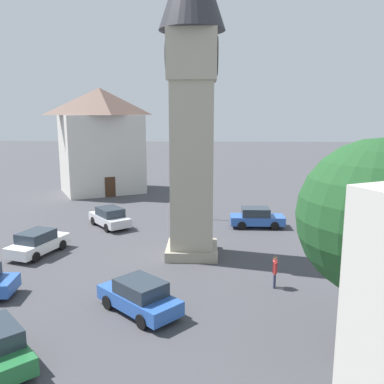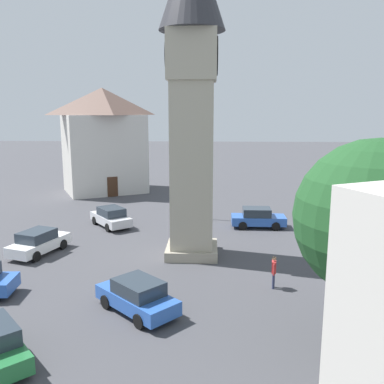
{
  "view_description": "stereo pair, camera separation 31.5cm",
  "coord_description": "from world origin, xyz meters",
  "px_view_note": "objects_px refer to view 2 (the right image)",
  "views": [
    {
      "loc": [
        -24.54,
        -0.76,
        8.76
      ],
      "look_at": [
        0.0,
        0.0,
        3.98
      ],
      "focal_mm": 38.66,
      "sensor_mm": 36.0,
      "label": 1
    },
    {
      "loc": [
        -24.53,
        -1.08,
        8.76
      ],
      "look_at": [
        0.0,
        0.0,
        3.98
      ],
      "focal_mm": 38.66,
      "sensor_mm": 36.0,
      "label": 2
    }
  ],
  "objects_px": {
    "pedestrian": "(274,269)",
    "building_shop_left": "(104,140)",
    "tree": "(375,219)",
    "car_green_alley": "(137,296)",
    "car_black_far": "(111,217)",
    "clock_tower": "(192,71)",
    "lamp_post": "(203,174)",
    "car_red_corner": "(258,218)",
    "car_white_side": "(39,242)"
  },
  "relations": [
    {
      "from": "pedestrian",
      "to": "clock_tower",
      "type": "bearing_deg",
      "value": 42.01
    },
    {
      "from": "clock_tower",
      "to": "car_white_side",
      "type": "bearing_deg",
      "value": 91.62
    },
    {
      "from": "car_black_far",
      "to": "car_white_side",
      "type": "bearing_deg",
      "value": 154.75
    },
    {
      "from": "car_red_corner",
      "to": "car_black_far",
      "type": "bearing_deg",
      "value": 91.32
    },
    {
      "from": "car_green_alley",
      "to": "building_shop_left",
      "type": "xyz_separation_m",
      "value": [
        28.04,
        8.48,
        4.99
      ]
    },
    {
      "from": "pedestrian",
      "to": "building_shop_left",
      "type": "relative_size",
      "value": 0.15
    },
    {
      "from": "pedestrian",
      "to": "tree",
      "type": "height_order",
      "value": "tree"
    },
    {
      "from": "tree",
      "to": "pedestrian",
      "type": "bearing_deg",
      "value": 25.76
    },
    {
      "from": "clock_tower",
      "to": "car_red_corner",
      "type": "relative_size",
      "value": 4.57
    },
    {
      "from": "lamp_post",
      "to": "clock_tower",
      "type": "bearing_deg",
      "value": 176.92
    },
    {
      "from": "pedestrian",
      "to": "car_green_alley",
      "type": "bearing_deg",
      "value": 113.84
    },
    {
      "from": "clock_tower",
      "to": "car_green_alley",
      "type": "bearing_deg",
      "value": 164.68
    },
    {
      "from": "pedestrian",
      "to": "lamp_post",
      "type": "relative_size",
      "value": 0.3
    },
    {
      "from": "car_black_far",
      "to": "car_red_corner",
      "type": "bearing_deg",
      "value": -88.68
    },
    {
      "from": "lamp_post",
      "to": "car_black_far",
      "type": "bearing_deg",
      "value": 110.65
    },
    {
      "from": "car_black_far",
      "to": "building_shop_left",
      "type": "height_order",
      "value": "building_shop_left"
    },
    {
      "from": "car_black_far",
      "to": "lamp_post",
      "type": "height_order",
      "value": "lamp_post"
    },
    {
      "from": "lamp_post",
      "to": "car_green_alley",
      "type": "bearing_deg",
      "value": 171.13
    },
    {
      "from": "clock_tower",
      "to": "tree",
      "type": "height_order",
      "value": "clock_tower"
    },
    {
      "from": "car_white_side",
      "to": "lamp_post",
      "type": "relative_size",
      "value": 0.78
    },
    {
      "from": "car_white_side",
      "to": "lamp_post",
      "type": "height_order",
      "value": "lamp_post"
    },
    {
      "from": "clock_tower",
      "to": "tree",
      "type": "distance_m",
      "value": 13.65
    },
    {
      "from": "car_green_alley",
      "to": "pedestrian",
      "type": "height_order",
      "value": "pedestrian"
    },
    {
      "from": "car_black_far",
      "to": "pedestrian",
      "type": "xyz_separation_m",
      "value": [
        -10.95,
        -10.88,
        0.25
      ]
    },
    {
      "from": "building_shop_left",
      "to": "lamp_post",
      "type": "xyz_separation_m",
      "value": [
        -11.61,
        -11.04,
        -2.01
      ]
    },
    {
      "from": "car_white_side",
      "to": "building_shop_left",
      "type": "distance_m",
      "value": 21.29
    },
    {
      "from": "car_red_corner",
      "to": "tree",
      "type": "relative_size",
      "value": 0.53
    },
    {
      "from": "pedestrian",
      "to": "building_shop_left",
      "type": "distance_m",
      "value": 29.66
    },
    {
      "from": "tree",
      "to": "lamp_post",
      "type": "xyz_separation_m",
      "value": [
        18.94,
        6.43,
        -1.3
      ]
    },
    {
      "from": "car_black_far",
      "to": "lamp_post",
      "type": "distance_m",
      "value": 8.08
    },
    {
      "from": "tree",
      "to": "car_green_alley",
      "type": "bearing_deg",
      "value": 74.41
    },
    {
      "from": "car_green_alley",
      "to": "pedestrian",
      "type": "xyz_separation_m",
      "value": [
        2.83,
        -6.41,
        0.25
      ]
    },
    {
      "from": "pedestrian",
      "to": "car_black_far",
      "type": "bearing_deg",
      "value": 44.82
    },
    {
      "from": "car_red_corner",
      "to": "building_shop_left",
      "type": "distance_m",
      "value": 21.37
    },
    {
      "from": "car_white_side",
      "to": "tree",
      "type": "height_order",
      "value": "tree"
    },
    {
      "from": "building_shop_left",
      "to": "lamp_post",
      "type": "height_order",
      "value": "building_shop_left"
    },
    {
      "from": "car_black_far",
      "to": "car_green_alley",
      "type": "relative_size",
      "value": 1.03
    },
    {
      "from": "car_red_corner",
      "to": "building_shop_left",
      "type": "bearing_deg",
      "value": 47.67
    },
    {
      "from": "car_red_corner",
      "to": "lamp_post",
      "type": "distance_m",
      "value": 5.77
    },
    {
      "from": "car_green_alley",
      "to": "car_white_side",
      "type": "bearing_deg",
      "value": 45.51
    },
    {
      "from": "clock_tower",
      "to": "car_red_corner",
      "type": "bearing_deg",
      "value": -36.78
    },
    {
      "from": "clock_tower",
      "to": "car_white_side",
      "type": "height_order",
      "value": "clock_tower"
    },
    {
      "from": "car_red_corner",
      "to": "car_green_alley",
      "type": "relative_size",
      "value": 1.0
    },
    {
      "from": "car_red_corner",
      "to": "tree",
      "type": "height_order",
      "value": "tree"
    },
    {
      "from": "clock_tower",
      "to": "car_white_side",
      "type": "xyz_separation_m",
      "value": [
        -0.27,
        9.59,
        -10.28
      ]
    },
    {
      "from": "clock_tower",
      "to": "tree",
      "type": "bearing_deg",
      "value": -145.77
    },
    {
      "from": "tree",
      "to": "lamp_post",
      "type": "distance_m",
      "value": 20.05
    },
    {
      "from": "car_green_alley",
      "to": "tree",
      "type": "relative_size",
      "value": 0.53
    },
    {
      "from": "car_black_far",
      "to": "car_green_alley",
      "type": "height_order",
      "value": "same"
    },
    {
      "from": "building_shop_left",
      "to": "tree",
      "type": "bearing_deg",
      "value": -150.23
    }
  ]
}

